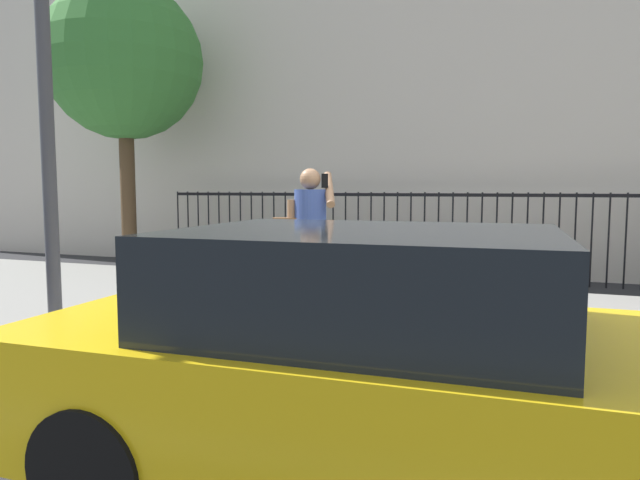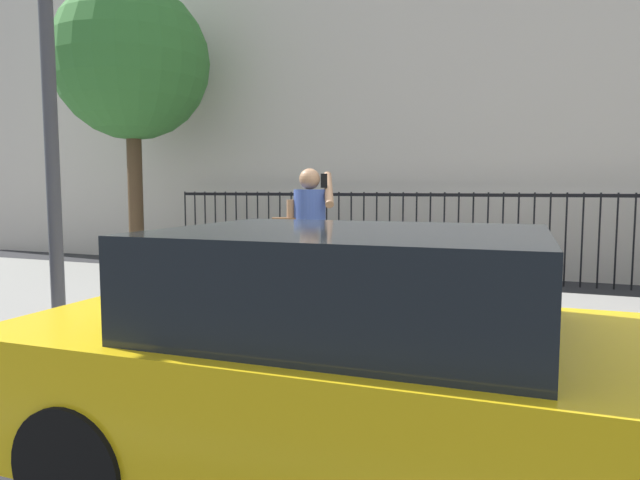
% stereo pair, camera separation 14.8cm
% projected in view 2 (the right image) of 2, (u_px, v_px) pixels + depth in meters
% --- Properties ---
extents(ground_plane, '(60.00, 60.00, 0.00)m').
position_uv_depth(ground_plane, '(374.00, 388.00, 4.71)').
color(ground_plane, '#28282B').
extents(sidewalk, '(28.00, 4.40, 0.15)m').
position_uv_depth(sidewalk, '(425.00, 321.00, 6.74)').
color(sidewalk, gray).
rests_on(sidewalk, ground).
extents(iron_fence, '(12.03, 0.04, 1.60)m').
position_uv_depth(iron_fence, '(466.00, 224.00, 10.07)').
color(iron_fence, black).
rests_on(iron_fence, ground).
extents(taxi_yellow, '(4.25, 1.96, 1.45)m').
position_uv_depth(taxi_yellow, '(379.00, 367.00, 3.04)').
color(taxi_yellow, yellow).
rests_on(taxi_yellow, ground).
extents(pedestrian_on_phone, '(0.72, 0.56, 1.73)m').
position_uv_depth(pedestrian_on_phone, '(307.00, 236.00, 5.99)').
color(pedestrian_on_phone, '#936B4C').
rests_on(pedestrian_on_phone, sidewalk).
extents(street_tree_near, '(3.03, 3.03, 5.65)m').
position_uv_depth(street_tree_near, '(131.00, 63.00, 10.95)').
color(street_tree_near, '#4C3823').
rests_on(street_tree_near, ground).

